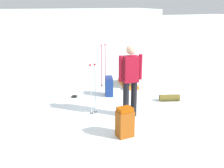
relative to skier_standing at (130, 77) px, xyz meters
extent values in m
plane|color=white|center=(-0.27, 0.45, -0.95)|extent=(80.00, 80.00, 0.00)
cube|color=white|center=(1.18, 18.70, 0.01)|extent=(19.36, 6.48, 1.92)
cylinder|color=black|center=(0.10, 0.00, -0.53)|extent=(0.14, 0.14, 0.85)
cylinder|color=black|center=(-0.10, 0.00, -0.53)|extent=(0.14, 0.14, 0.85)
cube|color=maroon|center=(0.00, 0.00, 0.20)|extent=(0.35, 0.23, 0.60)
cylinder|color=maroon|center=(0.24, -0.01, 0.23)|extent=(0.09, 0.09, 0.58)
cylinder|color=maroon|center=(-0.24, 0.01, 0.23)|extent=(0.09, 0.09, 0.58)
sphere|color=tan|center=(0.00, 0.00, 0.64)|extent=(0.22, 0.22, 0.22)
cube|color=silver|center=(-0.93, 1.69, -0.94)|extent=(1.75, 0.97, 0.02)
cube|color=black|center=(-0.93, 1.69, -0.92)|extent=(0.15, 0.12, 0.03)
cube|color=silver|center=(-0.88, 1.78, -0.94)|extent=(1.75, 0.97, 0.02)
cube|color=black|center=(-0.88, 1.78, -0.92)|extent=(0.15, 0.12, 0.03)
cube|color=#934611|center=(-0.52, -0.87, -0.68)|extent=(0.34, 0.27, 0.54)
cube|color=#9E4204|center=(-0.52, -0.87, -0.38)|extent=(0.30, 0.24, 0.08)
cube|color=navy|center=(0.07, 1.53, -0.71)|extent=(0.29, 0.37, 0.49)
cube|color=navy|center=(0.07, 1.53, -0.43)|extent=(0.26, 0.33, 0.08)
cylinder|color=maroon|center=(0.15, 2.38, -0.30)|extent=(0.02, 0.02, 1.30)
sphere|color=#A51919|center=(0.15, 2.38, 0.38)|extent=(0.05, 0.05, 0.05)
cylinder|color=black|center=(0.15, 2.38, -0.89)|extent=(0.07, 0.07, 0.01)
cylinder|color=maroon|center=(0.29, 2.42, -0.30)|extent=(0.02, 0.02, 1.30)
sphere|color=#A51919|center=(0.29, 2.42, 0.38)|extent=(0.05, 0.05, 0.05)
cylinder|color=black|center=(0.29, 2.42, -0.89)|extent=(0.07, 0.07, 0.01)
cylinder|color=#ABB4BA|center=(-0.84, 0.37, -0.35)|extent=(0.02, 0.02, 1.20)
sphere|color=#A51919|center=(-0.84, 0.37, 0.28)|extent=(0.05, 0.05, 0.05)
cylinder|color=black|center=(-0.84, 0.37, -0.89)|extent=(0.07, 0.07, 0.01)
cylinder|color=#ABB4BA|center=(-0.72, 0.40, -0.35)|extent=(0.02, 0.02, 1.20)
sphere|color=#A51919|center=(-0.72, 0.40, 0.28)|extent=(0.05, 0.05, 0.05)
cylinder|color=black|center=(-0.72, 0.40, -0.89)|extent=(0.07, 0.07, 0.01)
cube|color=#D76115|center=(1.01, 2.25, -0.91)|extent=(0.66, 1.17, 0.09)
cylinder|color=#52573F|center=(1.01, 2.25, -0.66)|extent=(0.55, 0.83, 0.40)
cylinder|color=brown|center=(1.45, 0.51, -0.86)|extent=(0.58, 0.35, 0.18)
camera|label=1|loc=(-2.60, -5.34, 1.67)|focal=43.35mm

